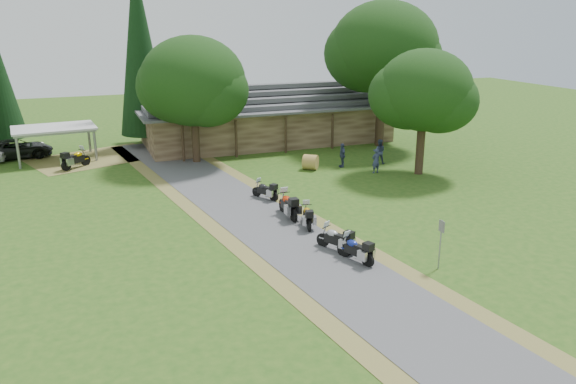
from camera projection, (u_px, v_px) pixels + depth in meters
name	position (u px, v px, depth m)	size (l,w,h in m)	color
ground	(317.00, 260.00, 24.45)	(120.00, 120.00, 0.00)	#285016
driveway	(275.00, 231.00, 27.83)	(46.00, 46.00, 0.00)	#4E4E51
lodge	(267.00, 113.00, 47.15)	(21.40, 9.40, 4.90)	brown
carport	(56.00, 143.00, 41.31)	(5.70, 3.80, 2.47)	silver
car_dark_suv	(16.00, 144.00, 41.85)	(5.52, 2.35, 2.11)	black
motorcycle_row_a	(355.00, 248.00, 24.13)	(1.81, 0.59, 1.24)	navy
motorcycle_row_b	(336.00, 238.00, 25.26)	(1.85, 0.60, 1.26)	#B3B4BB
motorcycle_row_c	(307.00, 215.00, 28.22)	(1.79, 0.58, 1.22)	orange
motorcycle_row_d	(288.00, 204.00, 29.55)	(2.11, 0.69, 1.45)	red
motorcycle_row_e	(265.00, 189.00, 32.51)	(1.70, 0.55, 1.16)	black
motorcycle_carport_a	(76.00, 158.00, 39.13)	(2.14, 0.70, 1.46)	#D0A500
person_a	(376.00, 159.00, 37.85)	(0.56, 0.40, 1.98)	#333B5C
person_b	(379.00, 149.00, 40.26)	(0.60, 0.43, 2.09)	#333B5C
person_c	(342.00, 153.00, 39.37)	(0.57, 0.41, 2.00)	#333B5C
hay_bale	(310.00, 162.00, 38.87)	(1.04, 1.04, 0.96)	#A1803B
sign_post	(440.00, 245.00, 23.30)	(0.39, 0.07, 2.17)	gray
oak_lodge_left	(194.00, 97.00, 39.64)	(7.41, 7.41, 9.44)	black
oak_lodge_right	(383.00, 67.00, 44.42)	(8.48, 8.48, 12.69)	black
oak_driveway	(423.00, 107.00, 36.64)	(6.25, 6.25, 9.06)	black
cedar_near	(140.00, 54.00, 44.11)	(3.94, 3.94, 14.69)	black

